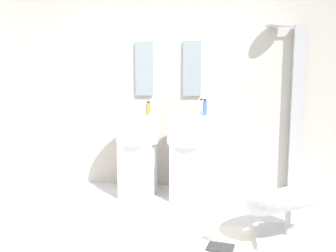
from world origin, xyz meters
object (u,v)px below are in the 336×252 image
object	(u,v)px
magazine_charcoal	(221,248)
coffee_mug	(214,236)
pedestal_sink_right	(188,152)
pedestal_sink_left	(138,151)
soap_bottle_white	(201,107)
soap_bottle_blue	(205,108)
soap_bottle_green	(147,109)
lounge_chair	(288,203)
soap_bottle_amber	(148,109)
shower_column	(296,106)

from	to	relation	value
magazine_charcoal	coffee_mug	bearing A→B (deg)	126.04
pedestal_sink_right	coffee_mug	world-z (taller)	pedestal_sink_right
pedestal_sink_left	soap_bottle_white	distance (m)	0.92
magazine_charcoal	soap_bottle_white	world-z (taller)	soap_bottle_white
pedestal_sink_left	soap_bottle_blue	size ratio (longest dim) A/B	5.82
pedestal_sink_right	soap_bottle_blue	size ratio (longest dim) A/B	5.82
soap_bottle_green	soap_bottle_white	bearing A→B (deg)	3.11
pedestal_sink_left	lounge_chair	world-z (taller)	pedestal_sink_left
magazine_charcoal	soap_bottle_amber	bearing A→B (deg)	134.75
coffee_mug	soap_bottle_white	size ratio (longest dim) A/B	0.54
pedestal_sink_left	shower_column	size ratio (longest dim) A/B	0.53
soap_bottle_white	soap_bottle_blue	bearing A→B (deg)	-64.44
pedestal_sink_left	soap_bottle_amber	distance (m)	0.53
soap_bottle_white	soap_bottle_green	bearing A→B (deg)	-176.89
pedestal_sink_right	soap_bottle_amber	size ratio (longest dim) A/B	6.83
soap_bottle_amber	soap_bottle_blue	xyz separation A→B (m)	(0.66, 0.05, 0.01)
pedestal_sink_right	soap_bottle_blue	bearing A→B (deg)	6.97
soap_bottle_white	lounge_chair	bearing A→B (deg)	-54.27
pedestal_sink_left	soap_bottle_green	world-z (taller)	soap_bottle_green
shower_column	soap_bottle_amber	world-z (taller)	shower_column
lounge_chair	pedestal_sink_left	bearing A→B (deg)	146.85
pedestal_sink_right	magazine_charcoal	world-z (taller)	pedestal_sink_right
shower_column	lounge_chair	size ratio (longest dim) A/B	1.86
soap_bottle_amber	soap_bottle_white	size ratio (longest dim) A/B	0.86
coffee_mug	soap_bottle_white	bearing A→B (deg)	98.27
coffee_mug	soap_bottle_amber	xyz separation A→B (m)	(-0.80, 1.13, 1.01)
magazine_charcoal	coffee_mug	xyz separation A→B (m)	(-0.06, 0.13, 0.04)
coffee_mug	soap_bottle_blue	bearing A→B (deg)	96.71
pedestal_sink_left	soap_bottle_green	xyz separation A→B (m)	(0.11, 0.09, 0.50)
coffee_mug	pedestal_sink_right	bearing A→B (deg)	105.70
magazine_charcoal	soap_bottle_green	bearing A→B (deg)	133.56
coffee_mug	magazine_charcoal	bearing A→B (deg)	-64.42
soap_bottle_blue	soap_bottle_white	bearing A→B (deg)	115.56
soap_bottle_amber	soap_bottle_blue	distance (m)	0.66
coffee_mug	soap_bottle_green	xyz separation A→B (m)	(-0.83, 1.24, 0.99)
soap_bottle_white	soap_bottle_blue	world-z (taller)	soap_bottle_blue
lounge_chair	soap_bottle_white	world-z (taller)	soap_bottle_white
magazine_charcoal	soap_bottle_green	size ratio (longest dim) A/B	1.69
coffee_mug	soap_bottle_green	world-z (taller)	soap_bottle_green
pedestal_sink_right	magazine_charcoal	xyz separation A→B (m)	(0.39, -1.28, -0.53)
lounge_chair	soap_bottle_green	bearing A→B (deg)	142.82
pedestal_sink_left	soap_bottle_green	distance (m)	0.52
coffee_mug	shower_column	bearing A→B (deg)	58.11
soap_bottle_blue	shower_column	bearing A→B (deg)	17.37
shower_column	soap_bottle_white	world-z (taller)	shower_column
pedestal_sink_right	soap_bottle_green	xyz separation A→B (m)	(-0.51, 0.09, 0.50)
pedestal_sink_left	soap_bottle_green	bearing A→B (deg)	38.60
magazine_charcoal	soap_bottle_green	distance (m)	1.93
coffee_mug	soap_bottle_amber	bearing A→B (deg)	125.18
soap_bottle_amber	soap_bottle_white	world-z (taller)	soap_bottle_white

